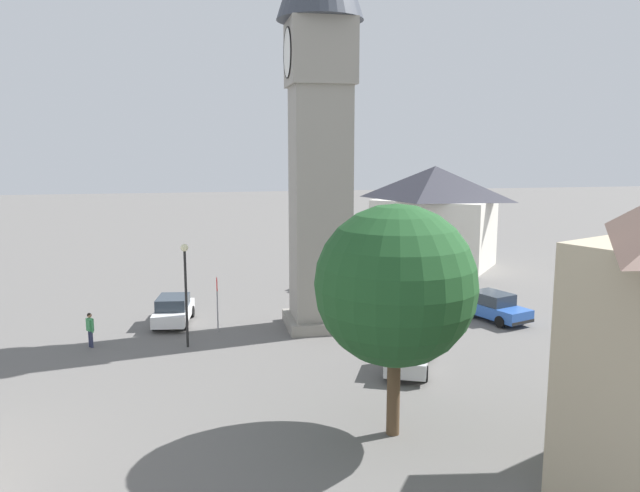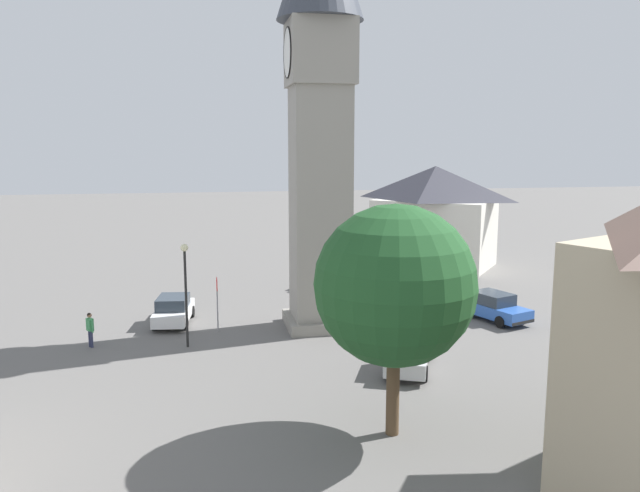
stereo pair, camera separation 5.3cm
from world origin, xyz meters
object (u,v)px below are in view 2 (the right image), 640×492
object	(u,v)px
clock_tower	(320,73)
road_sign	(217,296)
car_white_side	(323,276)
car_red_corner	(174,310)
pedestrian	(90,327)
tree	(395,286)
car_blue_kerb	(408,352)
car_silver_kerb	(494,307)
lamp_post	(185,278)
building_terrace_right	(434,215)

from	to	relation	value
clock_tower	road_sign	distance (m)	12.44
car_white_side	road_sign	xyz separation A→B (m)	(9.18, -7.37, 1.14)
clock_tower	car_red_corner	bearing A→B (deg)	-104.85
clock_tower	car_white_side	distance (m)	15.61
clock_tower	pedestrian	distance (m)	16.70
clock_tower	tree	bearing A→B (deg)	0.00
car_blue_kerb	tree	distance (m)	7.57
clock_tower	car_silver_kerb	bearing A→B (deg)	86.49
lamp_post	building_terrace_right	bearing A→B (deg)	132.33
tree	car_white_side	bearing A→B (deg)	174.82
clock_tower	car_blue_kerb	distance (m)	14.45
building_terrace_right	road_sign	world-z (taller)	building_terrace_right
car_silver_kerb	car_white_side	xyz separation A→B (m)	(-9.91, -7.64, 0.00)
clock_tower	building_terrace_right	world-z (taller)	clock_tower
car_silver_kerb	car_white_side	size ratio (longest dim) A/B	1.03
building_terrace_right	road_sign	xyz separation A→B (m)	(15.10, -17.60, -2.16)
pedestrian	lamp_post	bearing A→B (deg)	79.59
car_silver_kerb	tree	size ratio (longest dim) A/B	0.58
car_blue_kerb	car_red_corner	xyz separation A→B (m)	(-9.10, -10.15, 0.00)
road_sign	lamp_post	bearing A→B (deg)	-33.18
car_white_side	car_blue_kerb	bearing A→B (deg)	1.65
pedestrian	building_terrace_right	xyz separation A→B (m)	(-16.57, 23.66, 3.05)
car_white_side	car_red_corner	bearing A→B (deg)	-53.02
lamp_post	car_red_corner	bearing A→B (deg)	-169.24
clock_tower	road_sign	size ratio (longest dim) A/B	8.00
building_terrace_right	car_red_corner	bearing A→B (deg)	-56.42
clock_tower	car_blue_kerb	size ratio (longest dim) A/B	5.03
clock_tower	pedestrian	size ratio (longest dim) A/B	13.25
car_white_side	road_sign	world-z (taller)	road_sign
car_red_corner	lamp_post	world-z (taller)	lamp_post
car_silver_kerb	lamp_post	xyz separation A→B (m)	(1.57, -16.52, 2.59)
car_blue_kerb	tree	size ratio (longest dim) A/B	0.58
clock_tower	building_terrace_right	size ratio (longest dim) A/B	2.03
car_silver_kerb	pedestrian	size ratio (longest dim) A/B	2.64
clock_tower	car_blue_kerb	world-z (taller)	clock_tower
car_white_side	pedestrian	world-z (taller)	pedestrian
car_red_corner	building_terrace_right	distance (m)	24.12
car_white_side	building_terrace_right	xyz separation A→B (m)	(-5.93, 10.23, 3.30)
car_silver_kerb	tree	xyz separation A→B (m)	(12.19, -9.64, 4.31)
clock_tower	car_white_side	bearing A→B (deg)	167.87
car_silver_kerb	building_terrace_right	bearing A→B (deg)	170.72
tree	lamp_post	size ratio (longest dim) A/B	1.54
car_white_side	lamp_post	world-z (taller)	lamp_post
lamp_post	road_sign	size ratio (longest dim) A/B	1.79
building_terrace_right	road_sign	bearing A→B (deg)	-49.37
car_red_corner	pedestrian	world-z (taller)	pedestrian
pedestrian	car_red_corner	bearing A→B (deg)	131.85
lamp_post	road_sign	xyz separation A→B (m)	(-2.30, 1.51, -1.45)
clock_tower	road_sign	world-z (taller)	clock_tower
car_blue_kerb	pedestrian	bearing A→B (deg)	-112.46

